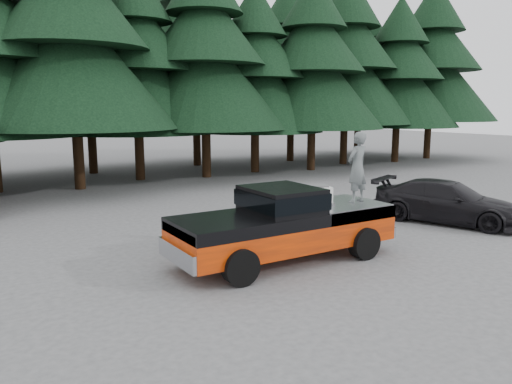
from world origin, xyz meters
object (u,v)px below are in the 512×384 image
pickup_truck (284,235)px  air_compressor (317,196)px  man_on_bed (357,167)px  parked_car (447,202)px

pickup_truck → air_compressor: size_ratio=8.99×
pickup_truck → man_on_bed: 2.79m
man_on_bed → parked_car: bearing=177.5°
parked_car → air_compressor: bearing=162.3°
pickup_truck → parked_car: 7.23m
air_compressor → man_on_bed: (1.09, -0.32, 0.73)m
air_compressor → parked_car: air_compressor is taller
pickup_truck → man_on_bed: (2.26, -0.17, 1.62)m
parked_car → pickup_truck: bearing=162.8°
pickup_truck → air_compressor: (1.16, 0.15, 0.89)m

